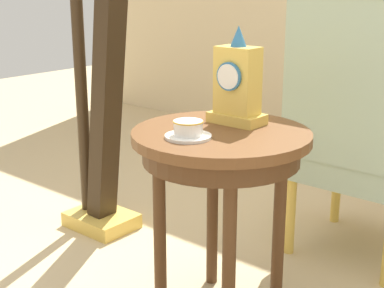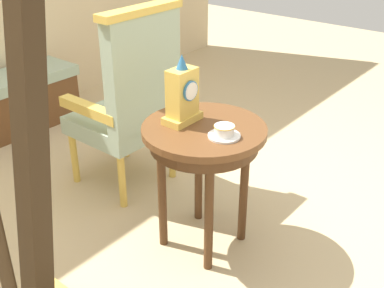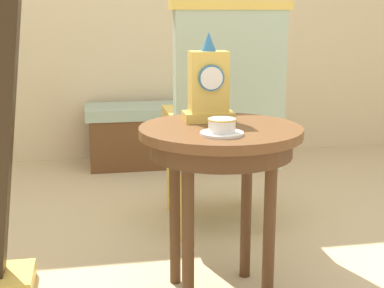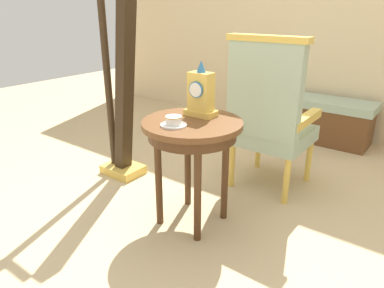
% 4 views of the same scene
% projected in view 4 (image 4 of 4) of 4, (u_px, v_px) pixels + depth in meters
% --- Properties ---
extents(ground_plane, '(10.00, 10.00, 0.00)m').
position_uv_depth(ground_plane, '(194.00, 215.00, 2.38)').
color(ground_plane, tan).
extents(side_table, '(0.60, 0.60, 0.68)m').
position_uv_depth(side_table, '(192.00, 135.00, 2.11)').
color(side_table, brown).
rests_on(side_table, ground).
extents(teacup_left, '(0.15, 0.15, 0.06)m').
position_uv_depth(teacup_left, '(174.00, 122.00, 1.99)').
color(teacup_left, white).
rests_on(teacup_left, side_table).
extents(mantel_clock, '(0.19, 0.11, 0.34)m').
position_uv_depth(mantel_clock, '(200.00, 94.00, 2.13)').
color(mantel_clock, gold).
rests_on(mantel_clock, side_table).
extents(armchair, '(0.56, 0.53, 1.14)m').
position_uv_depth(armchair, '(269.00, 114.00, 2.52)').
color(armchair, '#9EB299').
rests_on(armchair, ground).
extents(harp, '(0.40, 0.24, 1.83)m').
position_uv_depth(harp, '(120.00, 87.00, 2.69)').
color(harp, gold).
rests_on(harp, ground).
extents(window_bench, '(1.18, 0.40, 0.44)m').
position_uv_depth(window_bench, '(313.00, 118.00, 3.69)').
color(window_bench, '#9EB299').
rests_on(window_bench, ground).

